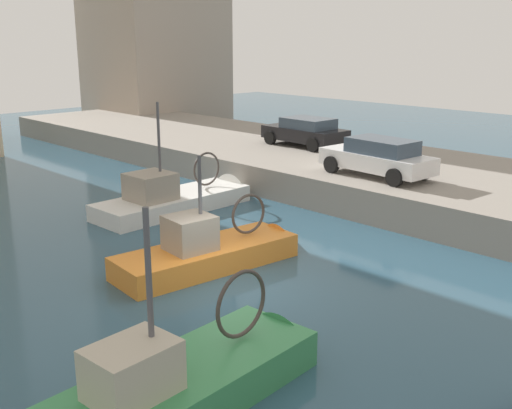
# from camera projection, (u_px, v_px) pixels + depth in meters

# --- Properties ---
(water_surface) EXTENTS (80.00, 80.00, 0.00)m
(water_surface) POSITION_uv_depth(u_px,v_px,m) (230.00, 289.00, 15.80)
(water_surface) COLOR #2D5166
(water_surface) RESTS_ON ground
(quay_wall) EXTENTS (9.00, 56.00, 1.20)m
(quay_wall) POSITION_uv_depth(u_px,v_px,m) (457.00, 190.00, 23.37)
(quay_wall) COLOR gray
(quay_wall) RESTS_ON ground
(fishing_boat_orange) EXTENTS (6.16, 2.36, 3.96)m
(fishing_boat_orange) POSITION_uv_depth(u_px,v_px,m) (218.00, 260.00, 17.43)
(fishing_boat_orange) COLOR orange
(fishing_boat_orange) RESTS_ON ground
(fishing_boat_green) EXTENTS (6.22, 2.24, 4.56)m
(fishing_boat_green) POSITION_uv_depth(u_px,v_px,m) (198.00, 391.00, 11.05)
(fishing_boat_green) COLOR #388951
(fishing_boat_green) RESTS_ON ground
(fishing_boat_white) EXTENTS (6.82, 2.34, 4.93)m
(fishing_boat_white) POSITION_uv_depth(u_px,v_px,m) (181.00, 205.00, 23.07)
(fishing_boat_white) COLOR white
(fishing_boat_white) RESTS_ON ground
(parked_car_white) EXTENTS (2.10, 4.41, 1.41)m
(parked_car_white) POSITION_uv_depth(u_px,v_px,m) (378.00, 157.00, 22.71)
(parked_car_white) COLOR silver
(parked_car_white) RESTS_ON quay_wall
(parked_car_black) EXTENTS (2.14, 4.07, 1.32)m
(parked_car_black) POSITION_uv_depth(u_px,v_px,m) (306.00, 131.00, 29.01)
(parked_car_black) COLOR black
(parked_car_black) RESTS_ON quay_wall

